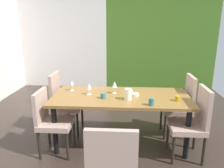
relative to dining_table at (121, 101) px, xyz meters
name	(u,v)px	position (x,y,z in m)	size (l,w,h in m)	color
ground_plane	(104,144)	(-0.24, -0.05, -0.68)	(5.43, 6.27, 0.02)	#31251F
back_panel_interior	(61,35)	(-1.71, 3.03, 0.76)	(2.49, 0.10, 2.87)	silver
garden_window_panel	(161,36)	(1.00, 3.03, 0.76)	(2.94, 0.10, 2.87)	#416A21
dining_table	(121,101)	(0.00, 0.00, 0.00)	(1.97, 0.91, 0.75)	olive
chair_left_far	(63,101)	(-0.96, 0.31, -0.13)	(0.45, 0.44, 0.99)	tan
chair_right_near	(193,120)	(0.96, -0.31, -0.13)	(0.44, 0.44, 0.98)	tan
chair_left_near	(51,118)	(-0.95, -0.31, -0.16)	(0.45, 0.44, 0.90)	tan
chair_right_far	(182,103)	(0.96, 0.31, -0.13)	(0.44, 0.44, 0.99)	tan
wine_glass_right	(115,85)	(-0.10, 0.11, 0.21)	(0.07, 0.07, 0.18)	silver
wine_glass_near_shelf	(72,83)	(-0.76, 0.20, 0.20)	(0.06, 0.06, 0.16)	silver
wine_glass_rear	(89,87)	(-0.47, 0.03, 0.20)	(0.06, 0.06, 0.17)	silver
serving_bowl_center	(135,95)	(0.20, 0.00, 0.10)	(0.12, 0.12, 0.04)	beige
cup_east	(177,98)	(0.76, -0.17, 0.12)	(0.07, 0.07, 0.07)	#B78E17
cup_left	(103,96)	(-0.24, -0.13, 0.12)	(0.08, 0.08, 0.08)	#366B66
cup_west	(151,102)	(0.40, -0.36, 0.13)	(0.07, 0.07, 0.10)	#306B6D
pitcher_north	(128,94)	(0.10, -0.16, 0.16)	(0.11, 0.10, 0.15)	silver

